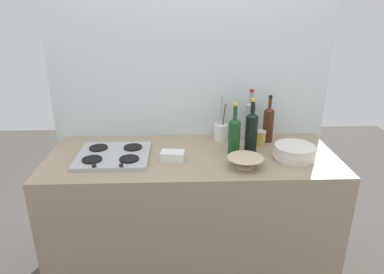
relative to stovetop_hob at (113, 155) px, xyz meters
The scene contains 13 objects.
ground_plane 1.03m from the stovetop_hob, ahead, with size 6.00×6.00×0.00m, color #47423D.
counter_block 0.67m from the stovetop_hob, ahead, with size 1.80×0.70×0.90m, color tan.
backsplash_panel 0.70m from the stovetop_hob, 39.70° to the left, with size 1.90×0.06×2.44m, color silver.
stovetop_hob is the anchor object (origin of this frame).
plate_stack 1.10m from the stovetop_hob, ahead, with size 0.25×0.25×0.09m.
wine_bottle_leftmost 0.75m from the stovetop_hob, ahead, with size 0.07×0.07×0.33m.
wine_bottle_mid_left 0.87m from the stovetop_hob, ahead, with size 0.08×0.08×0.35m.
wine_bottle_mid_right 1.04m from the stovetop_hob, 13.10° to the left, with size 0.07×0.07×0.32m.
wine_bottle_rightmost 0.93m from the stovetop_hob, 16.28° to the left, with size 0.07×0.07×0.36m.
mixing_bowl 0.80m from the stovetop_hob, 11.78° to the right, with size 0.21×0.21×0.06m.
butter_dish 0.37m from the stovetop_hob, ahead, with size 0.14×0.09×0.05m, color white.
utensil_crock 0.75m from the stovetop_hob, 22.01° to the left, with size 0.10×0.10×0.31m.
condiment_jar_front 0.96m from the stovetop_hob, 10.11° to the left, with size 0.08×0.08×0.10m.
Camera 1 is at (-0.07, -1.97, 1.78)m, focal length 32.35 mm.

